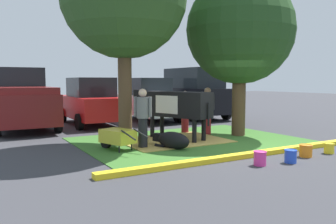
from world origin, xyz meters
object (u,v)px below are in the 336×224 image
(person_visitor_near, at_px, (143,116))
(sedan_red, at_px, (91,102))
(hatchback_white, at_px, (147,100))
(bucket_orange, at_px, (306,150))
(calf_lying, at_px, (172,140))
(bucket_pink, at_px, (260,158))
(pickup_truck_maroon, at_px, (22,100))
(cow_holstein, at_px, (175,105))
(person_visitor_far, at_px, (207,109))
(bucket_blue, at_px, (291,156))
(suv_black, at_px, (193,93))
(person_handler, at_px, (185,111))
(wheelbarrow, at_px, (117,137))
(shade_tree_right, at_px, (240,31))
(bucket_yellow, at_px, (329,148))

(person_visitor_near, distance_m, sedan_red, 5.91)
(hatchback_white, bearing_deg, bucket_orange, -90.65)
(calf_lying, distance_m, bucket_pink, 2.71)
(pickup_truck_maroon, relative_size, hatchback_white, 1.23)
(cow_holstein, height_order, sedan_red, sedan_red)
(person_visitor_far, relative_size, bucket_blue, 5.37)
(bucket_orange, bearing_deg, bucket_blue, -163.46)
(pickup_truck_maroon, bearing_deg, suv_black, -0.78)
(person_visitor_far, bearing_deg, person_visitor_near, -159.69)
(person_handler, bearing_deg, wheelbarrow, -152.11)
(sedan_red, bearing_deg, bucket_orange, -73.27)
(shade_tree_right, xyz_separation_m, person_visitor_far, (-0.79, 0.72, -2.67))
(calf_lying, bearing_deg, cow_holstein, 56.87)
(calf_lying, distance_m, sedan_red, 6.40)
(cow_holstein, bearing_deg, person_visitor_near, -151.06)
(person_visitor_far, distance_m, hatchback_white, 4.97)
(shade_tree_right, relative_size, bucket_blue, 17.53)
(person_handler, relative_size, bucket_blue, 4.96)
(wheelbarrow, xyz_separation_m, bucket_yellow, (4.65, -3.09, -0.24))
(person_handler, distance_m, bucket_yellow, 5.07)
(wheelbarrow, distance_m, bucket_yellow, 5.59)
(suv_black, bearing_deg, person_handler, -127.20)
(bucket_blue, bearing_deg, person_handler, 86.09)
(person_visitor_near, xyz_separation_m, sedan_red, (0.38, 5.89, 0.08))
(cow_holstein, height_order, wheelbarrow, cow_holstein)
(wheelbarrow, bearing_deg, bucket_orange, -38.94)
(cow_holstein, height_order, person_visitor_near, person_visitor_near)
(person_handler, bearing_deg, calf_lying, -129.50)
(person_handler, distance_m, suv_black, 5.29)
(cow_holstein, relative_size, wheelbarrow, 1.90)
(bucket_blue, relative_size, hatchback_white, 0.07)
(person_visitor_near, bearing_deg, wheelbarrow, 174.82)
(bucket_orange, distance_m, suv_black, 9.46)
(pickup_truck_maroon, distance_m, suv_black, 8.11)
(bucket_pink, height_order, pickup_truck_maroon, pickup_truck_maroon)
(person_handler, xyz_separation_m, bucket_blue, (-0.35, -5.05, -0.65))
(person_visitor_far, xyz_separation_m, bucket_orange, (-0.00, -4.12, -0.73))
(wheelbarrow, relative_size, hatchback_white, 0.36)
(person_handler, height_order, bucket_yellow, person_handler)
(person_visitor_near, relative_size, sedan_red, 0.38)
(calf_lying, relative_size, pickup_truck_maroon, 0.25)
(wheelbarrow, relative_size, bucket_orange, 4.80)
(shade_tree_right, bearing_deg, calf_lying, -164.66)
(shade_tree_right, distance_m, cow_holstein, 3.38)
(person_visitor_near, bearing_deg, calf_lying, -33.49)
(person_visitor_near, xyz_separation_m, person_visitor_far, (3.05, 1.13, -0.01))
(wheelbarrow, bearing_deg, bucket_pink, -55.44)
(sedan_red, relative_size, suv_black, 0.96)
(person_handler, relative_size, wheelbarrow, 0.96)
(sedan_red, bearing_deg, bucket_pink, -83.35)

